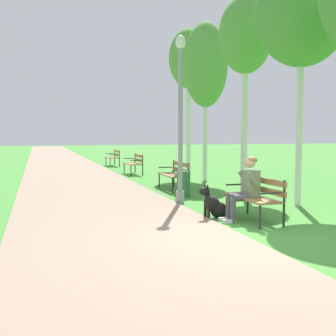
{
  "coord_description": "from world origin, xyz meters",
  "views": [
    {
      "loc": [
        -3.4,
        -5.94,
        1.67
      ],
      "look_at": [
        -0.53,
        3.41,
        0.9
      ],
      "focal_mm": 45.86,
      "sensor_mm": 36.0,
      "label": 1
    }
  ],
  "objects_px": {
    "park_bench_near": "(256,194)",
    "litter_bin": "(184,184)",
    "birch_tree_third": "(246,37)",
    "person_seated_on_near_bench": "(246,186)",
    "dog_black": "(214,205)",
    "birch_tree_fifth": "(189,60)",
    "park_bench_far": "(134,162)",
    "lamp_post_near": "(180,118)",
    "birch_tree_second": "(302,14)",
    "park_bench_mid": "(175,173)",
    "park_bench_furthest": "(114,156)",
    "birch_tree_fourth": "(206,65)"
  },
  "relations": [
    {
      "from": "park_bench_far",
      "to": "birch_tree_fourth",
      "type": "distance_m",
      "value": 5.18
    },
    {
      "from": "park_bench_far",
      "to": "person_seated_on_near_bench",
      "type": "distance_m",
      "value": 10.09
    },
    {
      "from": "park_bench_near",
      "to": "birch_tree_fifth",
      "type": "height_order",
      "value": "birch_tree_fifth"
    },
    {
      "from": "park_bench_far",
      "to": "birch_tree_third",
      "type": "distance_m",
      "value": 7.69
    },
    {
      "from": "birch_tree_second",
      "to": "birch_tree_fourth",
      "type": "height_order",
      "value": "birch_tree_second"
    },
    {
      "from": "park_bench_near",
      "to": "park_bench_furthest",
      "type": "xyz_separation_m",
      "value": [
        -0.17,
        15.1,
        0.0
      ]
    },
    {
      "from": "park_bench_far",
      "to": "park_bench_furthest",
      "type": "relative_size",
      "value": 1.0
    },
    {
      "from": "park_bench_near",
      "to": "birch_tree_fifth",
      "type": "bearing_deg",
      "value": 78.4
    },
    {
      "from": "park_bench_far",
      "to": "birch_tree_second",
      "type": "distance_m",
      "value": 9.84
    },
    {
      "from": "park_bench_near",
      "to": "birch_tree_fifth",
      "type": "relative_size",
      "value": 0.26
    },
    {
      "from": "park_bench_far",
      "to": "birch_tree_third",
      "type": "xyz_separation_m",
      "value": [
        1.78,
        -6.4,
        3.88
      ]
    },
    {
      "from": "park_bench_near",
      "to": "birch_tree_fourth",
      "type": "xyz_separation_m",
      "value": [
        1.7,
        6.86,
        3.57
      ]
    },
    {
      "from": "dog_black",
      "to": "birch_tree_second",
      "type": "relative_size",
      "value": 0.15
    },
    {
      "from": "dog_black",
      "to": "birch_tree_third",
      "type": "distance_m",
      "value": 5.77
    },
    {
      "from": "birch_tree_fourth",
      "to": "litter_bin",
      "type": "height_order",
      "value": "birch_tree_fourth"
    },
    {
      "from": "birch_tree_fifth",
      "to": "park_bench_far",
      "type": "bearing_deg",
      "value": 151.56
    },
    {
      "from": "park_bench_furthest",
      "to": "birch_tree_third",
      "type": "bearing_deg",
      "value": -80.98
    },
    {
      "from": "lamp_post_near",
      "to": "birch_tree_third",
      "type": "xyz_separation_m",
      "value": [
        2.37,
        1.33,
        2.32
      ]
    },
    {
      "from": "park_bench_mid",
      "to": "dog_black",
      "type": "distance_m",
      "value": 4.48
    },
    {
      "from": "park_bench_far",
      "to": "person_seated_on_near_bench",
      "type": "xyz_separation_m",
      "value": [
        -0.06,
        -10.09,
        0.17
      ]
    },
    {
      "from": "litter_bin",
      "to": "park_bench_furthest",
      "type": "bearing_deg",
      "value": 89.29
    },
    {
      "from": "birch_tree_fourth",
      "to": "birch_tree_fifth",
      "type": "xyz_separation_m",
      "value": [
        0.16,
        2.19,
        0.55
      ]
    },
    {
      "from": "dog_black",
      "to": "park_bench_near",
      "type": "bearing_deg",
      "value": -32.3
    },
    {
      "from": "person_seated_on_near_bench",
      "to": "park_bench_furthest",
      "type": "bearing_deg",
      "value": 89.84
    },
    {
      "from": "birch_tree_second",
      "to": "birch_tree_third",
      "type": "xyz_separation_m",
      "value": [
        -0.16,
        2.44,
        -0.0
      ]
    },
    {
      "from": "birch_tree_second",
      "to": "litter_bin",
      "type": "height_order",
      "value": "birch_tree_second"
    },
    {
      "from": "park_bench_furthest",
      "to": "park_bench_far",
      "type": "bearing_deg",
      "value": -89.77
    },
    {
      "from": "person_seated_on_near_bench",
      "to": "park_bench_near",
      "type": "bearing_deg",
      "value": -11.71
    },
    {
      "from": "park_bench_far",
      "to": "litter_bin",
      "type": "height_order",
      "value": "park_bench_far"
    },
    {
      "from": "park_bench_mid",
      "to": "birch_tree_third",
      "type": "distance_m",
      "value": 4.38
    },
    {
      "from": "person_seated_on_near_bench",
      "to": "lamp_post_near",
      "type": "bearing_deg",
      "value": 102.65
    },
    {
      "from": "park_bench_near",
      "to": "person_seated_on_near_bench",
      "type": "relative_size",
      "value": 1.2
    },
    {
      "from": "park_bench_near",
      "to": "birch_tree_fifth",
      "type": "xyz_separation_m",
      "value": [
        1.86,
        9.05,
        4.12
      ]
    },
    {
      "from": "park_bench_near",
      "to": "litter_bin",
      "type": "relative_size",
      "value": 2.14
    },
    {
      "from": "park_bench_near",
      "to": "litter_bin",
      "type": "height_order",
      "value": "park_bench_near"
    },
    {
      "from": "park_bench_mid",
      "to": "dog_black",
      "type": "height_order",
      "value": "park_bench_mid"
    },
    {
      "from": "person_seated_on_near_bench",
      "to": "birch_tree_third",
      "type": "bearing_deg",
      "value": 63.46
    },
    {
      "from": "dog_black",
      "to": "birch_tree_fourth",
      "type": "relative_size",
      "value": 0.15
    },
    {
      "from": "dog_black",
      "to": "person_seated_on_near_bench",
      "type": "bearing_deg",
      "value": -39.2
    },
    {
      "from": "birch_tree_third",
      "to": "litter_bin",
      "type": "height_order",
      "value": "birch_tree_third"
    },
    {
      "from": "park_bench_far",
      "to": "park_bench_furthest",
      "type": "height_order",
      "value": "same"
    },
    {
      "from": "park_bench_furthest",
      "to": "dog_black",
      "type": "xyz_separation_m",
      "value": [
        -0.52,
        -14.66,
        -0.25
      ]
    },
    {
      "from": "park_bench_near",
      "to": "birch_tree_third",
      "type": "distance_m",
      "value": 5.63
    },
    {
      "from": "lamp_post_near",
      "to": "litter_bin",
      "type": "height_order",
      "value": "lamp_post_near"
    },
    {
      "from": "park_bench_mid",
      "to": "park_bench_far",
      "type": "relative_size",
      "value": 1.0
    },
    {
      "from": "park_bench_furthest",
      "to": "birch_tree_fourth",
      "type": "relative_size",
      "value": 0.27
    },
    {
      "from": "dog_black",
      "to": "birch_tree_fifth",
      "type": "height_order",
      "value": "birch_tree_fifth"
    },
    {
      "from": "birch_tree_fifth",
      "to": "birch_tree_fourth",
      "type": "bearing_deg",
      "value": -94.09
    },
    {
      "from": "park_bench_far",
      "to": "lamp_post_near",
      "type": "xyz_separation_m",
      "value": [
        -0.59,
        -7.72,
        1.56
      ]
    },
    {
      "from": "person_seated_on_near_bench",
      "to": "birch_tree_third",
      "type": "height_order",
      "value": "birch_tree_third"
    }
  ]
}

